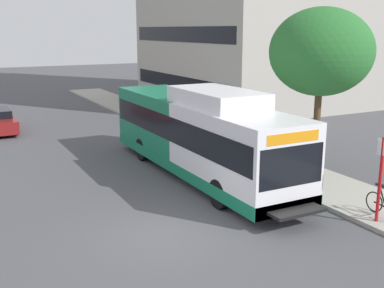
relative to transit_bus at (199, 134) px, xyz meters
name	(u,v)px	position (x,y,z in m)	size (l,w,h in m)	color
ground_plane	(89,166)	(-3.61, 3.40, -1.70)	(120.00, 120.00, 0.00)	#4C4C51
sidewalk_curb	(249,156)	(3.39, 1.40, -1.63)	(3.00, 56.00, 0.14)	#A8A399
transit_bus	(199,134)	(0.00, 0.00, 0.00)	(2.58, 12.25, 3.65)	white
bus_stop_sign_pole	(381,173)	(2.31, -6.97, -0.05)	(0.10, 0.36, 2.60)	red
street_tree_near_stop	(321,52)	(4.37, -1.92, 3.21)	(4.05, 4.05, 6.51)	#4C3823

